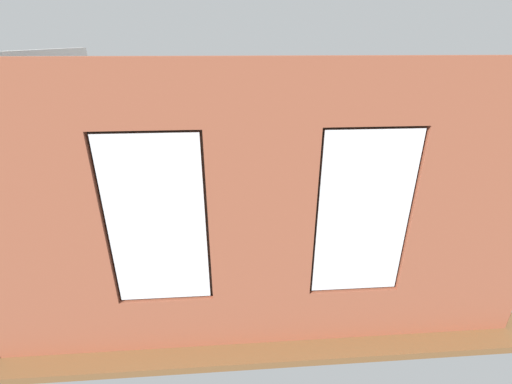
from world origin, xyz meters
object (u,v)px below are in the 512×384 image
(candle_jar, at_px, (284,207))
(media_console, at_px, (95,229))
(remote_black, at_px, (253,211))
(potted_plant_between_couches, at_px, (308,263))
(couch_left, at_px, (397,238))
(potted_plant_by_left_couch, at_px, (348,199))
(coffee_table, at_px, (263,215))
(papasan_chair, at_px, (243,187))
(potted_plant_beside_window_right, at_px, (100,275))
(cup_ceramic, at_px, (270,214))
(couch_by_window, at_px, (202,286))
(table_plant_small, at_px, (239,212))
(remote_silver, at_px, (263,213))
(potted_plant_foreground_right, at_px, (132,189))
(tv_flatscreen, at_px, (88,195))

(candle_jar, relative_size, media_console, 0.09)
(remote_black, bearing_deg, potted_plant_between_couches, 130.26)
(couch_left, relative_size, potted_plant_by_left_couch, 3.45)
(coffee_table, distance_m, papasan_chair, 1.34)
(media_console, bearing_deg, potted_plant_beside_window_right, 112.57)
(couch_left, distance_m, candle_jar, 2.12)
(couch_left, relative_size, cup_ceramic, 20.29)
(couch_left, height_order, potted_plant_beside_window_right, potted_plant_beside_window_right)
(cup_ceramic, relative_size, candle_jar, 0.97)
(cup_ceramic, height_order, candle_jar, candle_jar)
(couch_by_window, height_order, candle_jar, couch_by_window)
(potted_plant_beside_window_right, bearing_deg, potted_plant_between_couches, -176.83)
(candle_jar, distance_m, potted_plant_by_left_couch, 1.50)
(couch_left, distance_m, coffee_table, 2.43)
(potted_plant_beside_window_right, bearing_deg, table_plant_small, -134.22)
(couch_by_window, bearing_deg, media_console, -41.36)
(table_plant_small, relative_size, potted_plant_by_left_couch, 0.37)
(coffee_table, height_order, remote_silver, remote_silver)
(couch_left, relative_size, papasan_chair, 1.92)
(remote_silver, height_order, potted_plant_foreground_right, potted_plant_foreground_right)
(couch_left, xyz_separation_m, potted_plant_foreground_right, (5.09, -2.32, 0.09))
(couch_left, height_order, potted_plant_between_couches, potted_plant_between_couches)
(couch_by_window, relative_size, remote_silver, 12.30)
(potted_plant_by_left_couch, height_order, potted_plant_between_couches, potted_plant_between_couches)
(remote_silver, height_order, potted_plant_between_couches, potted_plant_between_couches)
(potted_plant_between_couches, bearing_deg, tv_flatscreen, -26.60)
(potted_plant_beside_window_right, bearing_deg, remote_black, -134.72)
(media_console, relative_size, potted_plant_beside_window_right, 0.94)
(remote_silver, bearing_deg, papasan_chair, -71.81)
(couch_by_window, distance_m, papasan_chair, 3.32)
(candle_jar, relative_size, potted_plant_by_left_couch, 0.18)
(remote_black, bearing_deg, tv_flatscreen, 26.28)
(tv_flatscreen, height_order, potted_plant_between_couches, tv_flatscreen)
(table_plant_small, bearing_deg, cup_ceramic, 180.00)
(couch_by_window, xyz_separation_m, candle_jar, (-1.46, -2.10, 0.15))
(cup_ceramic, xyz_separation_m, potted_plant_between_couches, (-0.34, 1.76, 0.12))
(tv_flatscreen, bearing_deg, coffee_table, -178.29)
(cup_ceramic, relative_size, papasan_chair, 0.09)
(couch_by_window, xyz_separation_m, table_plant_small, (-0.58, -1.81, 0.22))
(candle_jar, bearing_deg, couch_by_window, 55.04)
(remote_silver, bearing_deg, potted_plant_foreground_right, -23.04)
(table_plant_small, distance_m, potted_plant_between_couches, 1.99)
(remote_black, xyz_separation_m, potted_plant_by_left_couch, (-2.05, -0.48, -0.03))
(potted_plant_by_left_couch, xyz_separation_m, potted_plant_beside_window_right, (4.18, 2.63, 0.28))
(potted_plant_by_left_couch, height_order, potted_plant_beside_window_right, potted_plant_beside_window_right)
(couch_left, distance_m, media_console, 5.45)
(candle_jar, bearing_deg, papasan_chair, -56.26)
(remote_black, relative_size, potted_plant_by_left_couch, 0.28)
(couch_left, xyz_separation_m, remote_silver, (2.25, -0.91, 0.11))
(table_plant_small, bearing_deg, potted_plant_beside_window_right, 45.78)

